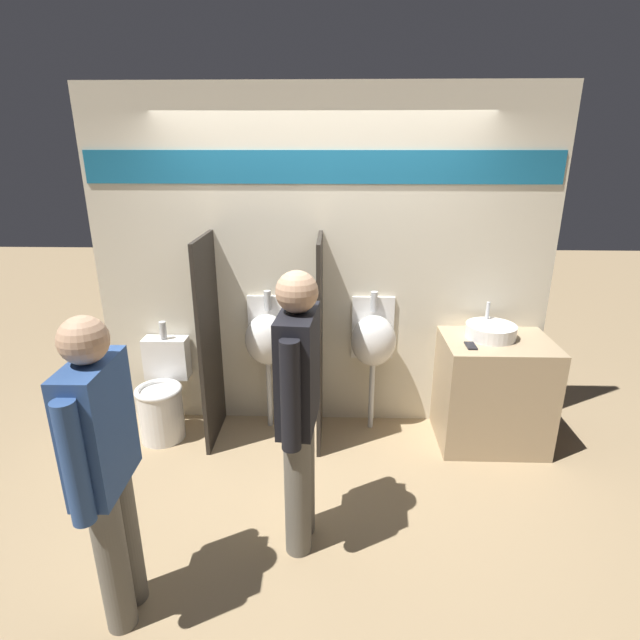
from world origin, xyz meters
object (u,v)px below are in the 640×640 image
(cell_phone, at_px, (471,346))
(person_with_lanyard, at_px, (299,404))
(person_in_vest, at_px, (105,464))
(urinal_far, at_px, (373,341))
(toilet, at_px, (162,398))
(sink_basin, at_px, (491,331))
(urinal_near_counter, at_px, (268,339))

(cell_phone, distance_m, person_with_lanyard, 1.56)
(cell_phone, xyz_separation_m, person_in_vest, (-2.05, -1.52, 0.01))
(urinal_far, distance_m, toilet, 1.77)
(toilet, xyz_separation_m, person_in_vest, (0.35, -1.66, 0.56))
(sink_basin, height_order, urinal_near_counter, urinal_near_counter)
(person_in_vest, bearing_deg, toilet, 10.78)
(person_with_lanyard, bearing_deg, person_in_vest, 126.06)
(cell_phone, distance_m, urinal_far, 0.76)
(cell_phone, relative_size, person_with_lanyard, 0.08)
(urinal_far, xyz_separation_m, person_with_lanyard, (-0.51, -1.31, 0.14))
(sink_basin, relative_size, urinal_near_counter, 0.32)
(urinal_far, relative_size, toilet, 1.27)
(urinal_far, distance_m, person_in_vest, 2.28)
(sink_basin, xyz_separation_m, person_with_lanyard, (-1.39, -1.19, 0.01))
(urinal_far, height_order, person_in_vest, person_in_vest)
(urinal_near_counter, distance_m, person_with_lanyard, 1.36)
(urinal_near_counter, bearing_deg, toilet, -169.40)
(urinal_near_counter, relative_size, urinal_far, 1.00)
(person_in_vest, bearing_deg, sink_basin, -53.69)
(urinal_near_counter, height_order, person_in_vest, person_in_vest)
(toilet, bearing_deg, urinal_near_counter, 10.60)
(cell_phone, relative_size, urinal_near_counter, 0.12)
(urinal_near_counter, xyz_separation_m, urinal_far, (0.85, 0.00, 0.00))
(sink_basin, xyz_separation_m, urinal_near_counter, (-1.74, 0.12, -0.14))
(urinal_far, height_order, toilet, urinal_far)
(sink_basin, distance_m, toilet, 2.66)
(toilet, bearing_deg, person_in_vest, -78.28)
(sink_basin, bearing_deg, toilet, -179.06)
(cell_phone, bearing_deg, sink_basin, 43.75)
(toilet, xyz_separation_m, person_with_lanyard, (1.20, -1.15, 0.60))
(urinal_far, relative_size, person_with_lanyard, 0.70)
(urinal_near_counter, bearing_deg, sink_basin, -3.86)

